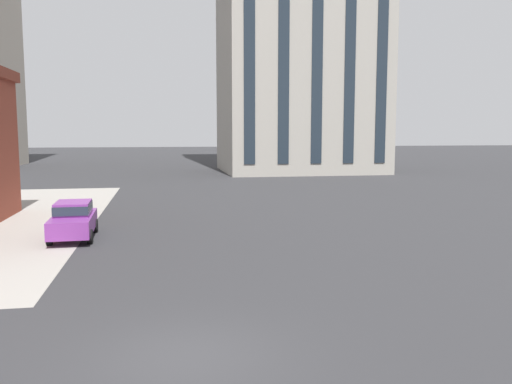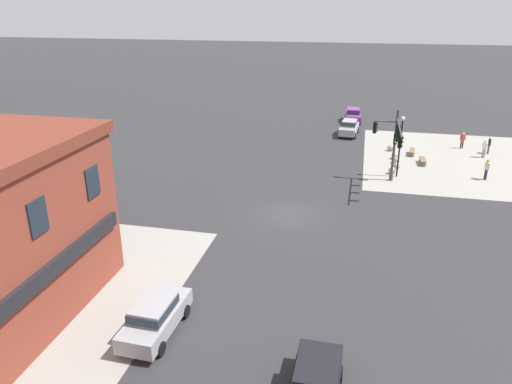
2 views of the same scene
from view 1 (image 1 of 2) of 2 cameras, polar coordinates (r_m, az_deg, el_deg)
The scene contains 2 objects.
ground_plane at distance 12.17m, azimuth -7.69°, elevation -17.11°, with size 320.00×320.00×0.00m, color #2D2D30.
car_main_northbound_far at distance 25.63m, azimuth -19.03°, elevation -2.71°, with size 2.01×4.46×1.68m.
Camera 1 is at (-0.41, -11.15, 4.87)m, focal length 37.24 mm.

